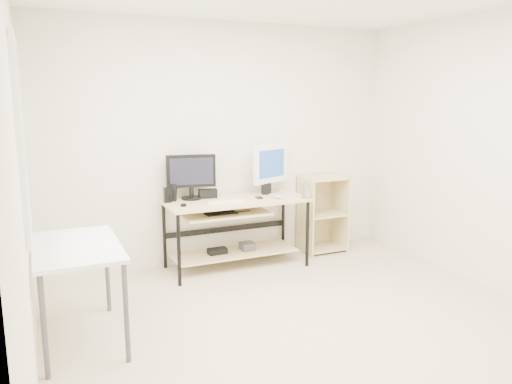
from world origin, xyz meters
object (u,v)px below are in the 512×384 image
at_px(desk, 234,219).
at_px(white_imac, 271,165).
at_px(audio_controller, 168,195).
at_px(side_table, 77,255).
at_px(black_monitor, 191,174).
at_px(shelf_unit, 321,213).

distance_m(desk, white_imac, 0.75).
height_order(white_imac, audio_controller, white_imac).
bearing_deg(side_table, audio_controller, 50.31).
bearing_deg(audio_controller, black_monitor, 10.97).
bearing_deg(white_imac, desk, 174.48).
bearing_deg(side_table, white_imac, 29.33).
bearing_deg(shelf_unit, desk, -172.23).
xyz_separation_m(desk, side_table, (-1.65, -1.06, 0.13)).
bearing_deg(shelf_unit, black_monitor, 179.09).
height_order(shelf_unit, white_imac, white_imac).
height_order(desk, white_imac, white_imac).
bearing_deg(side_table, black_monitor, 44.84).
relative_size(desk, audio_controller, 9.44).
distance_m(shelf_unit, audio_controller, 1.89).
relative_size(shelf_unit, white_imac, 1.64).
bearing_deg(audio_controller, desk, -12.56).
distance_m(desk, side_table, 1.97).
bearing_deg(audio_controller, white_imac, -0.75).
relative_size(side_table, black_monitor, 1.94).
bearing_deg(audio_controller, shelf_unit, -1.19).
distance_m(side_table, black_monitor, 1.80).
distance_m(black_monitor, audio_controller, 0.34).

